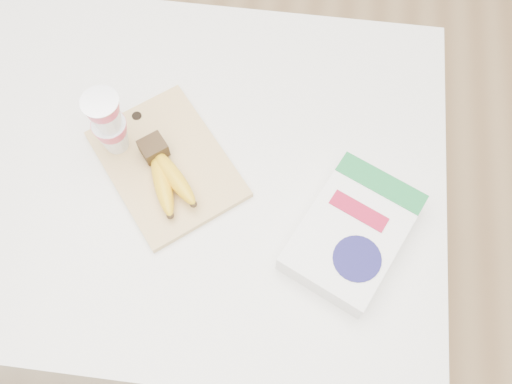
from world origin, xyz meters
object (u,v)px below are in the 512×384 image
Objects in this scene: cutting_board at (167,164)px; cereal_box at (353,232)px; yogurt_stack at (108,123)px; table at (166,239)px; bananas at (165,174)px.

cereal_box is (0.37, -0.11, 0.02)m from cutting_board.
cutting_board is at bearing -14.03° from yogurt_stack.
table is at bearing -37.88° from yogurt_stack.
yogurt_stack reaches higher than bananas.
table is 4.21× the size of cutting_board.
bananas is at bearing -25.57° from table.
cereal_box is (0.47, -0.13, -0.07)m from yogurt_stack.
yogurt_stack is (-0.03, 0.02, 0.57)m from table.
table is 0.57m from yogurt_stack.
bananas is 0.14m from yogurt_stack.
table is 7.75× the size of yogurt_stack.
table is 4.11× the size of cereal_box.
cereal_box is (0.44, -0.11, 0.49)m from table.
yogurt_stack is 0.53× the size of cereal_box.
table is 0.67m from cereal_box.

